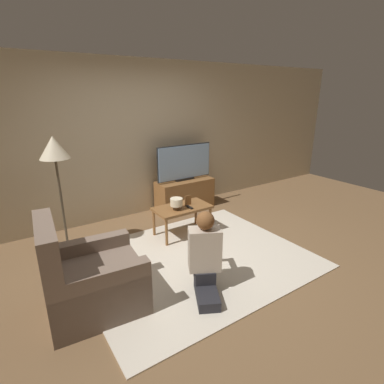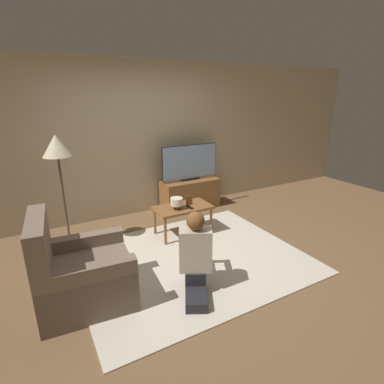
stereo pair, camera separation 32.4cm
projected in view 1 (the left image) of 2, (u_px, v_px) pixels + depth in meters
ground_plane at (196, 260)px, 3.89m from camera, size 10.00×10.00×0.00m
wall_back at (131, 141)px, 5.00m from camera, size 10.00×0.06×2.60m
rug at (196, 259)px, 3.89m from camera, size 2.81×2.27×0.02m
tv_stand at (185, 194)px, 5.55m from camera, size 1.06×0.43×0.55m
tv at (184, 162)px, 5.36m from camera, size 1.09×0.08×0.65m
coffee_table at (182, 210)px, 4.46m from camera, size 0.84×0.47×0.45m
floor_lamp at (55, 156)px, 3.68m from camera, size 0.36×0.36×1.57m
armchair at (90, 281)px, 2.94m from camera, size 0.96×0.88×0.99m
person_kneeling at (205, 253)px, 3.15m from camera, size 0.59×0.83×0.91m
picture_frame at (188, 200)px, 4.49m from camera, size 0.11×0.01×0.15m
table_lamp at (176, 203)px, 4.31m from camera, size 0.18×0.18×0.17m
remote at (189, 207)px, 4.41m from camera, size 0.04×0.15×0.02m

